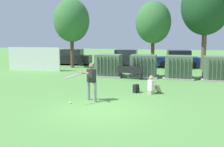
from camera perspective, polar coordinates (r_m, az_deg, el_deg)
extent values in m
plane|color=#5B9947|center=(11.05, -2.70, -7.71)|extent=(96.00, 96.00, 0.00)
cube|color=silver|center=(23.96, -16.34, 2.99)|extent=(4.80, 0.12, 2.00)
cube|color=#9E9B93|center=(19.81, -0.72, -0.44)|extent=(2.10, 1.70, 0.12)
cube|color=#567056|center=(19.71, -0.73, 1.89)|extent=(1.80, 1.40, 1.50)
cube|color=#495F49|center=(19.15, -3.14, 1.70)|extent=(0.06, 0.12, 1.27)
cube|color=#495F49|center=(19.08, -2.40, 1.68)|extent=(0.06, 0.12, 1.27)
cube|color=#495F49|center=(19.01, -1.66, 1.66)|extent=(0.06, 0.12, 1.27)
cube|color=#495F49|center=(18.95, -0.92, 1.64)|extent=(0.06, 0.12, 1.27)
cube|color=#495F49|center=(18.88, -0.17, 1.62)|extent=(0.06, 0.12, 1.27)
cube|color=#495F49|center=(18.83, 0.59, 1.60)|extent=(0.06, 0.12, 1.27)
cube|color=#9E9B93|center=(19.59, 6.70, -0.59)|extent=(2.10, 1.70, 0.12)
cube|color=#567056|center=(19.48, 6.74, 1.76)|extent=(1.80, 1.40, 1.50)
cube|color=#495F49|center=(18.82, 4.54, 1.57)|extent=(0.06, 0.12, 1.27)
cube|color=#495F49|center=(18.78, 5.31, 1.55)|extent=(0.06, 0.12, 1.27)
cube|color=#495F49|center=(18.75, 6.08, 1.52)|extent=(0.06, 0.12, 1.27)
cube|color=#495F49|center=(18.72, 6.85, 1.50)|extent=(0.06, 0.12, 1.27)
cube|color=#495F49|center=(18.69, 7.63, 1.48)|extent=(0.06, 0.12, 1.27)
cube|color=#495F49|center=(18.66, 8.41, 1.45)|extent=(0.06, 0.12, 1.27)
cube|color=#9E9B93|center=(19.31, 13.90, -0.90)|extent=(2.10, 1.70, 0.12)
cube|color=#567056|center=(19.20, 13.98, 1.48)|extent=(1.80, 1.40, 1.50)
cube|color=#495F49|center=(18.45, 12.02, 1.28)|extent=(0.06, 0.12, 1.27)
cube|color=#495F49|center=(18.45, 12.81, 1.26)|extent=(0.06, 0.12, 1.27)
cube|color=#495F49|center=(18.45, 13.60, 1.23)|extent=(0.06, 0.12, 1.27)
cube|color=#495F49|center=(18.45, 14.39, 1.21)|extent=(0.06, 0.12, 1.27)
cube|color=#495F49|center=(18.45, 15.19, 1.18)|extent=(0.06, 0.12, 1.27)
cube|color=#495F49|center=(18.46, 15.98, 1.15)|extent=(0.06, 0.12, 1.27)
cube|color=#9E9B93|center=(19.41, 21.42, -1.18)|extent=(2.10, 1.70, 0.12)
cube|color=#567056|center=(19.30, 21.54, 1.19)|extent=(1.80, 1.40, 1.50)
cube|color=#495F49|center=(18.47, 19.91, 0.98)|extent=(0.06, 0.12, 1.27)
cube|color=#495F49|center=(18.50, 20.69, 0.96)|extent=(0.06, 0.12, 1.27)
cube|color=#495F49|center=(18.54, 21.47, 0.93)|extent=(0.06, 0.12, 1.27)
cube|color=#495F49|center=(18.58, 22.25, 0.90)|extent=(0.06, 0.12, 1.27)
cube|color=black|center=(18.63, 4.05, 0.21)|extent=(1.84, 0.74, 0.05)
cube|color=black|center=(18.43, 3.86, 0.89)|extent=(1.77, 0.39, 0.44)
cylinder|color=black|center=(19.07, 2.04, -0.31)|extent=(0.06, 0.06, 0.42)
cylinder|color=black|center=(18.55, 6.40, -0.60)|extent=(0.06, 0.06, 0.42)
cylinder|color=black|center=(18.82, 1.71, -0.43)|extent=(0.06, 0.06, 0.42)
cylinder|color=black|center=(18.28, 6.13, -0.72)|extent=(0.06, 0.06, 0.42)
cylinder|color=gray|center=(12.26, -3.68, -4.01)|extent=(0.16, 0.16, 0.88)
cylinder|color=gray|center=(12.63, -5.05, -3.67)|extent=(0.16, 0.16, 0.88)
cube|color=#262628|center=(12.31, -4.41, -0.46)|extent=(0.47, 0.42, 0.60)
sphere|color=brown|center=(12.25, -4.44, 1.59)|extent=(0.23, 0.23, 0.23)
cylinder|color=brown|center=(11.99, -5.56, 0.06)|extent=(0.40, 0.49, 0.09)
cylinder|color=brown|center=(12.13, -6.07, 0.15)|extent=(0.55, 0.22, 0.09)
cylinder|color=#B2B2B7|center=(11.68, -8.47, -0.57)|extent=(0.52, 0.74, 0.21)
sphere|color=#B2B2B7|center=(11.91, -6.79, -0.01)|extent=(0.08, 0.08, 0.08)
sphere|color=white|center=(12.10, -8.95, -6.17)|extent=(0.09, 0.09, 0.09)
cube|color=tan|center=(14.09, 8.34, -3.89)|extent=(0.40, 0.41, 0.20)
cube|color=white|center=(14.02, 8.37, -2.45)|extent=(0.40, 0.42, 0.52)
sphere|color=tan|center=(13.95, 8.40, -0.88)|extent=(0.22, 0.22, 0.22)
cylinder|color=tan|center=(14.27, 8.86, -3.26)|extent=(0.43, 0.39, 0.13)
cylinder|color=tan|center=(14.40, 9.59, -3.15)|extent=(0.30, 0.28, 0.46)
cylinder|color=tan|center=(14.12, 9.33, -3.40)|extent=(0.43, 0.39, 0.13)
cylinder|color=tan|center=(14.25, 10.07, -3.29)|extent=(0.30, 0.28, 0.46)
cylinder|color=tan|center=(14.34, 8.56, -2.40)|extent=(0.37, 0.33, 0.32)
cylinder|color=tan|center=(13.97, 9.65, -2.70)|extent=(0.37, 0.33, 0.32)
cube|color=black|center=(14.25, 5.12, -3.21)|extent=(0.32, 0.38, 0.44)
cube|color=black|center=(14.19, 5.55, -3.54)|extent=(0.15, 0.23, 0.22)
cylinder|color=brown|center=(25.45, -8.48, 4.30)|extent=(0.33, 0.33, 2.70)
ellipsoid|color=#387038|center=(25.43, -8.63, 11.11)|extent=(3.32, 3.32, 3.94)
cylinder|color=#4C3828|center=(24.64, 8.64, 4.03)|extent=(0.32, 0.32, 2.57)
ellipsoid|color=#387038|center=(24.61, 8.79, 10.74)|extent=(3.16, 3.16, 3.76)
cylinder|color=brown|center=(24.90, 18.96, 4.67)|extent=(0.42, 0.42, 3.39)
ellipsoid|color=#1E4723|center=(24.99, 19.38, 13.41)|extent=(4.18, 4.18, 4.96)
cube|color=black|center=(27.98, -8.81, 3.06)|extent=(4.34, 2.09, 0.80)
cube|color=#262B33|center=(27.88, -8.55, 4.53)|extent=(2.24, 1.75, 0.64)
cylinder|color=black|center=(27.61, -11.90, 2.37)|extent=(0.66, 0.28, 0.64)
cylinder|color=black|center=(29.20, -10.77, 2.71)|extent=(0.66, 0.28, 0.64)
cylinder|color=black|center=(26.83, -6.66, 2.33)|extent=(0.66, 0.28, 0.64)
cylinder|color=black|center=(28.47, -5.80, 2.67)|extent=(0.66, 0.28, 0.64)
cube|color=black|center=(26.65, 2.71, 2.89)|extent=(4.26, 1.85, 0.80)
cube|color=#262B33|center=(26.57, 3.05, 4.43)|extent=(2.16, 1.64, 0.64)
cylinder|color=black|center=(26.07, -0.40, 2.21)|extent=(0.65, 0.24, 0.64)
cylinder|color=black|center=(27.73, 0.32, 2.57)|extent=(0.65, 0.24, 0.64)
cylinder|color=black|center=(25.67, 5.30, 2.08)|extent=(0.65, 0.24, 0.64)
cylinder|color=black|center=(27.35, 5.68, 2.45)|extent=(0.65, 0.24, 0.64)
cube|color=navy|center=(26.28, 13.68, 2.60)|extent=(4.40, 2.29, 0.80)
cube|color=#262B33|center=(26.25, 14.05, 4.16)|extent=(2.30, 1.85, 0.64)
cylinder|color=black|center=(25.31, 11.02, 1.88)|extent=(0.67, 0.31, 0.64)
cylinder|color=black|center=(26.99, 10.66, 2.27)|extent=(0.67, 0.31, 0.64)
cylinder|color=black|center=(25.71, 16.81, 1.78)|extent=(0.67, 0.31, 0.64)
cylinder|color=black|center=(27.36, 16.09, 2.17)|extent=(0.67, 0.31, 0.64)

